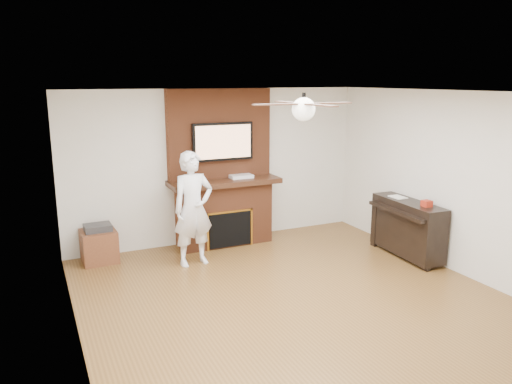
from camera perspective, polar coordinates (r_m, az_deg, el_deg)
name	(u,v)px	position (r m, az deg, el deg)	size (l,w,h in m)	color
room_shell	(302,203)	(5.77, 5.24, -1.27)	(5.36, 5.86, 2.86)	brown
fireplace	(222,184)	(8.07, -3.85, 0.97)	(1.78, 0.64, 2.50)	brown
tv	(223,142)	(7.92, -3.81, 5.77)	(1.00, 0.08, 0.60)	black
ceiling_fan	(304,108)	(5.60, 5.47, 9.51)	(1.21, 1.21, 0.31)	black
person	(193,209)	(7.19, -7.18, -1.92)	(0.61, 0.41, 1.66)	silver
side_table	(99,245)	(7.74, -17.50, -5.75)	(0.51, 0.51, 0.57)	#572C18
piano	(407,227)	(7.89, 16.89, -3.84)	(0.56, 1.34, 0.95)	black
cable_box	(241,176)	(8.07, -1.70, 1.80)	(0.36, 0.21, 0.05)	silver
candle_orange	(220,243)	(8.11, -4.19, -5.82)	(0.07, 0.07, 0.12)	orange
candle_green	(230,243)	(8.16, -3.01, -5.80)	(0.08, 0.08, 0.09)	#2F7735
candle_cream	(235,241)	(8.19, -2.40, -5.64)	(0.09, 0.09, 0.11)	#EFE6BE
candle_blue	(245,242)	(8.21, -1.32, -5.68)	(0.06, 0.06, 0.09)	#2F498E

